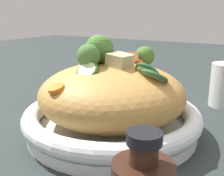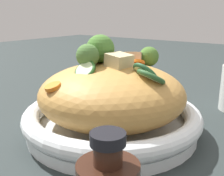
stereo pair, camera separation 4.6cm
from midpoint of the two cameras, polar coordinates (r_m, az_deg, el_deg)
The scene contains 8 objects.
ground_plane at distance 0.49m, azimuth 2.73°, elevation -9.09°, with size 3.00×3.00×0.00m, color #293030.
serving_bowl at distance 0.48m, azimuth 2.77°, elevation -6.48°, with size 0.30×0.30×0.05m.
noodle_heap at distance 0.46m, azimuth 2.85°, elevation -1.26°, with size 0.25×0.25×0.10m.
broccoli_florets at distance 0.47m, azimuth 2.63°, elevation 7.26°, with size 0.09×0.17×0.08m.
carrot_coins at distance 0.44m, azimuth 0.44°, elevation 3.65°, with size 0.08×0.18×0.04m.
zucchini_slices at distance 0.41m, azimuth 7.98°, elevation 2.88°, with size 0.14×0.09×0.04m.
chicken_chunks at distance 0.46m, azimuth 3.99°, elevation 5.53°, with size 0.09×0.13×0.04m.
chopsticks_pair at distance 0.78m, azimuth -1.84°, elevation 0.75°, with size 0.09×0.20×0.01m.
Camera 2 is at (0.27, -0.35, 0.20)m, focal length 43.92 mm.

